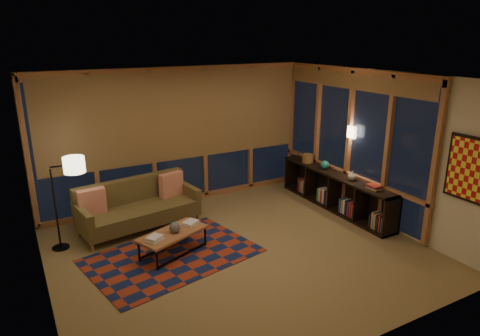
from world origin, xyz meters
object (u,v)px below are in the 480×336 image
coffee_table (173,243)px  bookshelf (335,191)px  sofa (139,206)px  floor_lamp (55,205)px

coffee_table → bookshelf: size_ratio=0.38×
sofa → bookshelf: bearing=-23.0°
coffee_table → bookshelf: 3.42m
floor_lamp → coffee_table: bearing=-27.5°
floor_lamp → bookshelf: floor_lamp is taller
sofa → bookshelf: sofa is taller
floor_lamp → bookshelf: bearing=-2.8°
sofa → coffee_table: sofa is taller
sofa → bookshelf: (3.60, -0.96, -0.06)m
sofa → coffee_table: bearing=-89.0°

